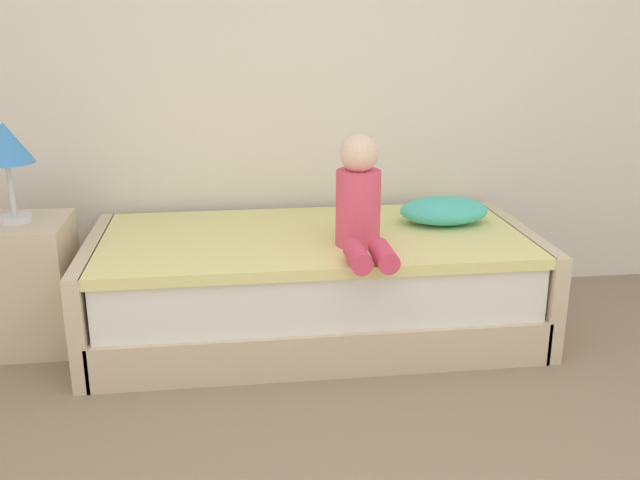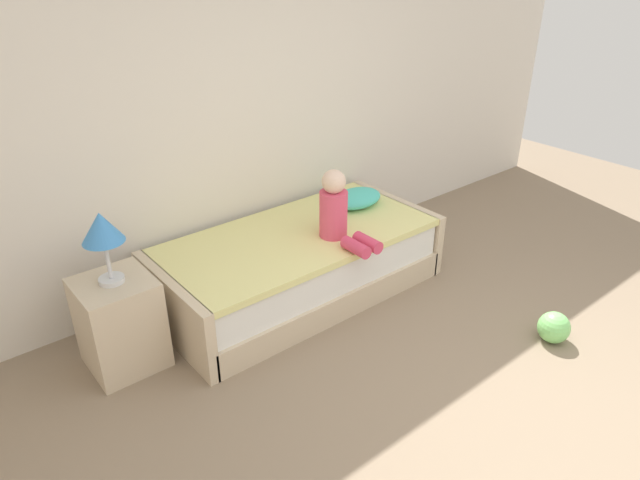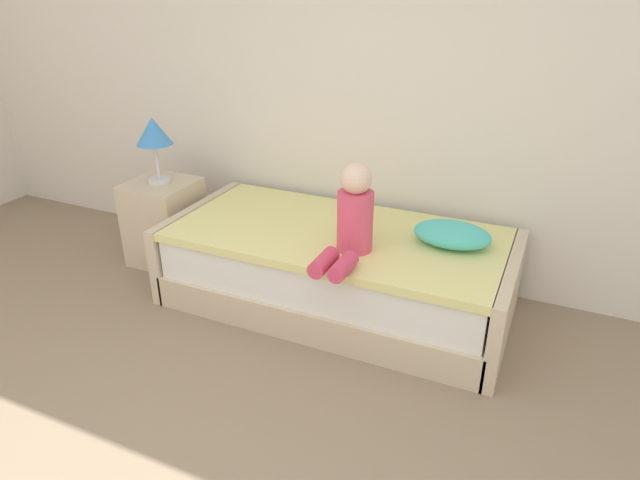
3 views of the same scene
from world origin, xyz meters
TOP-DOWN VIEW (x-y plane):
  - wall_rear at (0.00, 2.60)m, footprint 7.20×0.10m
  - bed at (-0.11, 2.00)m, footprint 2.11×1.00m
  - nightstand at (-1.46, 2.04)m, footprint 0.44×0.44m
  - table_lamp at (-1.46, 2.04)m, footprint 0.24×0.24m
  - child_figure at (0.07, 1.77)m, footprint 0.20×0.51m
  - pillow at (0.56, 2.10)m, footprint 0.44×0.30m

SIDE VIEW (x-z plane):
  - bed at x=-0.11m, z-range 0.00..0.50m
  - nightstand at x=-1.46m, z-range 0.00..0.60m
  - pillow at x=0.56m, z-range 0.50..0.63m
  - child_figure at x=0.07m, z-range 0.45..0.96m
  - table_lamp at x=-1.46m, z-range 0.71..1.16m
  - wall_rear at x=0.00m, z-range 0.00..2.90m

